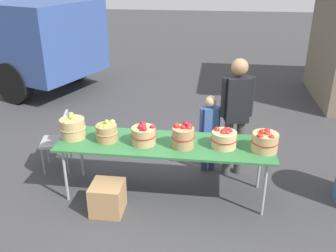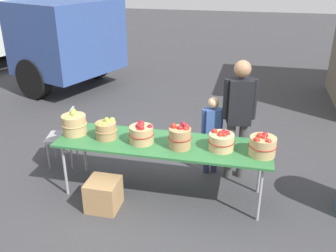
% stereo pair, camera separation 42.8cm
% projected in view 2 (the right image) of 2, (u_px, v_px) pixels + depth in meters
% --- Properties ---
extents(ground_plane, '(40.00, 40.00, 0.00)m').
position_uv_depth(ground_plane, '(163.00, 193.00, 4.98)').
color(ground_plane, '#38383A').
extents(market_table, '(2.70, 0.76, 0.75)m').
position_uv_depth(market_table, '(163.00, 145.00, 4.69)').
color(market_table, '#2D6B38').
rests_on(market_table, ground).
extents(apple_basket_green_0, '(0.33, 0.33, 0.31)m').
position_uv_depth(apple_basket_green_0, '(74.00, 124.00, 4.87)').
color(apple_basket_green_0, tan).
rests_on(apple_basket_green_0, market_table).
extents(apple_basket_green_1, '(0.28, 0.28, 0.27)m').
position_uv_depth(apple_basket_green_1, '(106.00, 130.00, 4.75)').
color(apple_basket_green_1, '#A87F51').
rests_on(apple_basket_green_1, market_table).
extents(apple_basket_red_0, '(0.32, 0.32, 0.28)m').
position_uv_depth(apple_basket_red_0, '(141.00, 134.00, 4.63)').
color(apple_basket_red_0, tan).
rests_on(apple_basket_red_0, market_table).
extents(apple_basket_red_1, '(0.29, 0.29, 0.31)m').
position_uv_depth(apple_basket_red_1, '(180.00, 137.00, 4.51)').
color(apple_basket_red_1, '#A87F51').
rests_on(apple_basket_red_1, market_table).
extents(apple_basket_red_2, '(0.32, 0.32, 0.25)m').
position_uv_depth(apple_basket_red_2, '(221.00, 141.00, 4.47)').
color(apple_basket_red_2, tan).
rests_on(apple_basket_red_2, market_table).
extents(apple_basket_red_3, '(0.33, 0.33, 0.28)m').
position_uv_depth(apple_basket_red_3, '(262.00, 145.00, 4.33)').
color(apple_basket_red_3, tan).
rests_on(apple_basket_red_3, market_table).
extents(vendor_adult, '(0.44, 0.28, 1.69)m').
position_uv_depth(vendor_adult, '(239.00, 112.00, 4.98)').
color(vendor_adult, '#3F3F3F').
rests_on(vendor_adult, ground).
extents(child_customer, '(0.29, 0.22, 1.16)m').
position_uv_depth(child_customer, '(212.00, 129.00, 5.21)').
color(child_customer, '#262D4C').
rests_on(child_customer, ground).
extents(folding_chair, '(0.48, 0.48, 0.86)m').
position_uv_depth(folding_chair, '(65.00, 133.00, 5.51)').
color(folding_chair, '#99999E').
rests_on(folding_chair, ground).
extents(produce_crate, '(0.39, 0.39, 0.39)m').
position_uv_depth(produce_crate, '(104.00, 194.00, 4.61)').
color(produce_crate, '#A87F51').
rests_on(produce_crate, ground).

